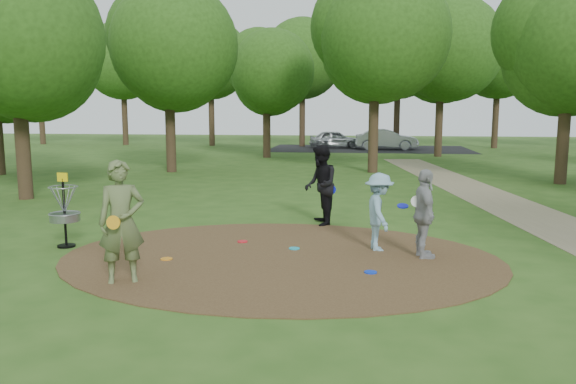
# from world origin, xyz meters

# --- Properties ---
(ground) EXTENTS (100.00, 100.00, 0.00)m
(ground) POSITION_xyz_m (0.00, 0.00, 0.00)
(ground) COLOR #2D5119
(ground) RESTS_ON ground
(dirt_clearing) EXTENTS (8.40, 8.40, 0.02)m
(dirt_clearing) POSITION_xyz_m (0.00, 0.00, 0.01)
(dirt_clearing) COLOR #47301C
(dirt_clearing) RESTS_ON ground
(parking_lot) EXTENTS (14.00, 8.00, 0.01)m
(parking_lot) POSITION_xyz_m (2.00, 30.00, 0.00)
(parking_lot) COLOR black
(parking_lot) RESTS_ON ground
(player_observer_with_disc) EXTENTS (0.87, 0.75, 2.01)m
(player_observer_with_disc) POSITION_xyz_m (-2.32, -1.82, 1.01)
(player_observer_with_disc) COLOR #5C6A3D
(player_observer_with_disc) RESTS_ON ground
(player_throwing_with_disc) EXTENTS (0.96, 1.11, 1.57)m
(player_throwing_with_disc) POSITION_xyz_m (1.88, 0.85, 0.78)
(player_throwing_with_disc) COLOR #82ADC2
(player_throwing_with_disc) RESTS_ON ground
(player_walking_with_disc) EXTENTS (0.92, 1.09, 1.96)m
(player_walking_with_disc) POSITION_xyz_m (0.53, 3.22, 0.98)
(player_walking_with_disc) COLOR black
(player_walking_with_disc) RESTS_ON ground
(player_waiting_with_disc) EXTENTS (0.58, 1.06, 1.71)m
(player_waiting_with_disc) POSITION_xyz_m (2.71, 0.36, 0.86)
(player_waiting_with_disc) COLOR #9A9A9D
(player_waiting_with_disc) RESTS_ON ground
(disc_ground_cyan) EXTENTS (0.22, 0.22, 0.02)m
(disc_ground_cyan) POSITION_xyz_m (0.20, 0.67, 0.03)
(disc_ground_cyan) COLOR #18A6C1
(disc_ground_cyan) RESTS_ON dirt_clearing
(disc_ground_blue) EXTENTS (0.22, 0.22, 0.02)m
(disc_ground_blue) POSITION_xyz_m (1.71, -0.81, 0.03)
(disc_ground_blue) COLOR #0C31D9
(disc_ground_blue) RESTS_ON dirt_clearing
(disc_ground_red) EXTENTS (0.22, 0.22, 0.02)m
(disc_ground_red) POSITION_xyz_m (-0.97, 1.12, 0.03)
(disc_ground_red) COLOR red
(disc_ground_red) RESTS_ON dirt_clearing
(car_left) EXTENTS (3.94, 2.03, 1.28)m
(car_left) POSITION_xyz_m (-0.43, 30.55, 0.64)
(car_left) COLOR #A2A6A9
(car_left) RESTS_ON ground
(car_right) EXTENTS (4.34, 1.58, 1.42)m
(car_right) POSITION_xyz_m (3.18, 29.43, 0.71)
(car_right) COLOR #A2A3AA
(car_right) RESTS_ON ground
(disc_ground_orange) EXTENTS (0.22, 0.22, 0.02)m
(disc_ground_orange) POSITION_xyz_m (-2.09, -0.44, 0.03)
(disc_ground_orange) COLOR orange
(disc_ground_orange) RESTS_ON dirt_clearing
(disc_golf_basket) EXTENTS (0.63, 0.63, 1.54)m
(disc_golf_basket) POSITION_xyz_m (-4.50, 0.30, 0.87)
(disc_golf_basket) COLOR black
(disc_golf_basket) RESTS_ON ground
(tree_ring) EXTENTS (36.84, 45.18, 9.09)m
(tree_ring) POSITION_xyz_m (2.46, 8.91, 5.20)
(tree_ring) COLOR #332316
(tree_ring) RESTS_ON ground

